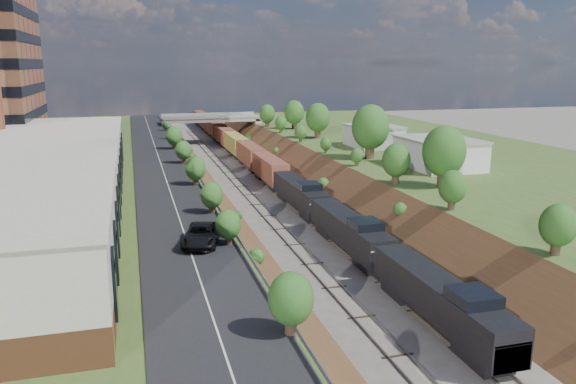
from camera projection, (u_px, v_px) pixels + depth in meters
name	position (u px, v px, depth m)	size (l,w,h in m)	color
platform_left	(31.00, 196.00, 75.29)	(44.00, 180.00, 5.00)	#405925
platform_right	(463.00, 171.00, 92.66)	(44.00, 180.00, 5.00)	#405925
embankment_left	(196.00, 203.00, 81.64)	(7.07, 180.00, 7.07)	brown
embankment_right	(338.00, 194.00, 87.43)	(7.07, 180.00, 7.07)	brown
rail_left_track	(253.00, 199.00, 83.83)	(1.58, 180.00, 0.18)	gray
rail_right_track	(286.00, 197.00, 85.20)	(1.58, 180.00, 0.18)	gray
road	(163.00, 171.00, 79.32)	(8.00, 180.00, 0.10)	black
guardrail	(192.00, 166.00, 80.10)	(0.10, 171.00, 0.70)	#99999E
commercial_building	(44.00, 183.00, 54.61)	(14.30, 62.30, 7.00)	brown
overpass	(211.00, 124.00, 141.61)	(24.50, 8.30, 7.40)	gray
white_building_near	(439.00, 154.00, 81.64)	(9.00, 12.00, 4.00)	silver
white_building_far	(373.00, 137.00, 102.20)	(8.00, 10.00, 3.60)	silver
tree_right_large	(444.00, 152.00, 68.14)	(5.25, 5.25, 7.61)	#473323
tree_left_crest	(244.00, 238.00, 42.32)	(2.45, 2.45, 3.55)	#473323
freight_train	(243.00, 149.00, 115.68)	(2.95, 166.11, 4.55)	black
suv	(202.00, 235.00, 46.79)	(2.77, 6.01, 1.67)	black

